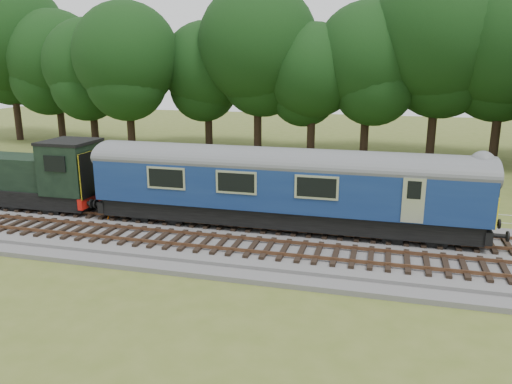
# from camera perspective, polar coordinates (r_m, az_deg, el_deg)

# --- Properties ---
(ground) EXTENTS (120.00, 120.00, 0.00)m
(ground) POSITION_cam_1_polar(r_m,az_deg,el_deg) (23.36, -4.40, -5.36)
(ground) COLOR #4F5D22
(ground) RESTS_ON ground
(ballast) EXTENTS (70.00, 7.00, 0.35)m
(ballast) POSITION_cam_1_polar(r_m,az_deg,el_deg) (23.30, -4.41, -4.95)
(ballast) COLOR #4C4C4F
(ballast) RESTS_ON ground
(track_north) EXTENTS (67.20, 2.40, 0.21)m
(track_north) POSITION_cam_1_polar(r_m,az_deg,el_deg) (24.48, -3.34, -3.37)
(track_north) COLOR black
(track_north) RESTS_ON ballast
(track_south) EXTENTS (67.20, 2.40, 0.21)m
(track_south) POSITION_cam_1_polar(r_m,az_deg,el_deg) (21.81, -5.80, -5.70)
(track_south) COLOR black
(track_south) RESTS_ON ballast
(fence) EXTENTS (64.00, 0.12, 1.00)m
(fence) POSITION_cam_1_polar(r_m,az_deg,el_deg) (27.43, -1.32, -2.27)
(fence) COLOR #6B6054
(fence) RESTS_ON ground
(tree_line) EXTENTS (70.00, 8.00, 18.00)m
(tree_line) POSITION_cam_1_polar(r_m,az_deg,el_deg) (44.06, 5.03, 4.11)
(tree_line) COLOR black
(tree_line) RESTS_ON ground
(dmu_railcar) EXTENTS (18.05, 2.86, 3.88)m
(dmu_railcar) POSITION_cam_1_polar(r_m,az_deg,el_deg) (23.20, 3.03, 1.25)
(dmu_railcar) COLOR black
(dmu_railcar) RESTS_ON ground
(shunter_loco) EXTENTS (8.91, 2.60, 3.38)m
(shunter_loco) POSITION_cam_1_polar(r_m,az_deg,el_deg) (29.45, -24.56, 1.53)
(shunter_loco) COLOR black
(shunter_loco) RESTS_ON ground
(worker) EXTENTS (0.68, 0.53, 1.63)m
(worker) POSITION_cam_1_polar(r_m,az_deg,el_deg) (25.87, -16.32, -1.23)
(worker) COLOR orange
(worker) RESTS_ON ballast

